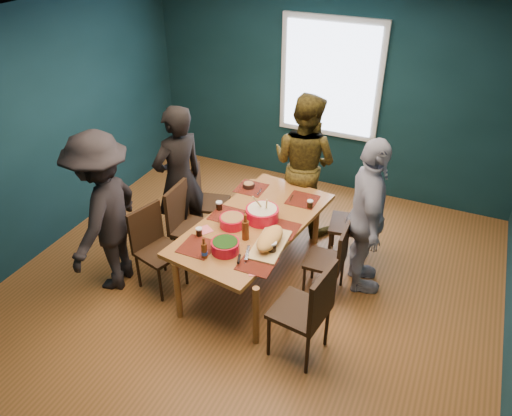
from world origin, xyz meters
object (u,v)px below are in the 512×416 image
(person_far_left, at_px, (179,180))
(cutting_board, at_px, (270,240))
(chair_right_mid, at_px, (333,256))
(chair_right_near, at_px, (310,307))
(dining_table, at_px, (254,227))
(person_near_left, at_px, (104,213))
(bowl_salad, at_px, (232,221))
(bowl_herbs, at_px, (225,246))
(chair_left_near, at_px, (153,242))
(person_back, at_px, (304,163))
(chair_left_far, at_px, (203,196))
(chair_right_far, at_px, (359,219))
(bowl_dumpling, at_px, (262,214))
(chair_left_mid, at_px, (186,220))
(person_right, at_px, (367,218))

(person_far_left, xyz_separation_m, cutting_board, (1.31, -0.51, -0.09))
(chair_right_mid, distance_m, chair_right_near, 0.89)
(dining_table, distance_m, person_near_left, 1.52)
(person_near_left, height_order, bowl_salad, person_near_left)
(dining_table, relative_size, person_near_left, 1.15)
(bowl_herbs, bearing_deg, cutting_board, 36.14)
(bowl_salad, bearing_deg, person_far_left, 156.85)
(chair_left_near, relative_size, person_back, 0.53)
(person_far_left, xyz_separation_m, person_back, (1.13, 0.97, -0.01))
(chair_left_near, distance_m, chair_right_mid, 1.85)
(dining_table, xyz_separation_m, bowl_salad, (-0.17, -0.15, 0.12))
(chair_left_far, bearing_deg, dining_table, -43.24)
(dining_table, distance_m, chair_right_far, 1.20)
(person_far_left, height_order, bowl_herbs, person_far_left)
(chair_right_mid, relative_size, cutting_board, 1.20)
(chair_left_far, xyz_separation_m, bowl_herbs, (0.86, -1.07, 0.26))
(person_near_left, relative_size, bowl_dumpling, 5.09)
(person_near_left, height_order, bowl_herbs, person_near_left)
(chair_left_far, height_order, bowl_herbs, chair_left_far)
(chair_right_mid, bearing_deg, chair_right_far, 80.50)
(chair_right_near, xyz_separation_m, person_far_left, (-1.90, 1.01, 0.29))
(chair_left_mid, xyz_separation_m, person_right, (1.86, 0.41, 0.29))
(dining_table, xyz_separation_m, person_right, (1.08, 0.35, 0.20))
(bowl_dumpling, bearing_deg, chair_right_near, -46.47)
(bowl_salad, distance_m, cutting_board, 0.50)
(dining_table, bearing_deg, cutting_board, -36.70)
(person_far_left, relative_size, cutting_board, 2.51)
(chair_left_mid, bearing_deg, person_far_left, 128.57)
(person_far_left, xyz_separation_m, person_near_left, (-0.33, -0.89, -0.00))
(person_right, relative_size, bowl_dumpling, 4.97)
(chair_right_mid, relative_size, person_near_left, 0.48)
(dining_table, height_order, chair_right_mid, chair_right_mid)
(person_right, xyz_separation_m, bowl_salad, (-1.25, -0.50, -0.08))
(chair_right_mid, bearing_deg, chair_left_mid, -177.47)
(chair_left_far, distance_m, bowl_dumpling, 1.09)
(dining_table, height_order, bowl_herbs, bowl_herbs)
(bowl_salad, bearing_deg, chair_right_near, -31.48)
(chair_right_mid, bearing_deg, dining_table, -177.08)
(chair_left_mid, height_order, chair_left_near, chair_left_mid)
(dining_table, bearing_deg, bowl_dumpling, 55.87)
(chair_left_mid, bearing_deg, person_right, 10.61)
(chair_left_far, bearing_deg, bowl_herbs, -64.95)
(chair_left_far, height_order, chair_left_mid, chair_left_mid)
(cutting_board, bearing_deg, person_back, 93.66)
(chair_right_mid, bearing_deg, bowl_dumpling, 178.31)
(chair_right_mid, height_order, bowl_dumpling, bowl_dumpling)
(dining_table, xyz_separation_m, person_back, (0.12, 1.18, 0.21))
(bowl_salad, bearing_deg, person_near_left, -155.32)
(dining_table, height_order, bowl_dumpling, bowl_dumpling)
(chair_right_near, distance_m, person_right, 1.20)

